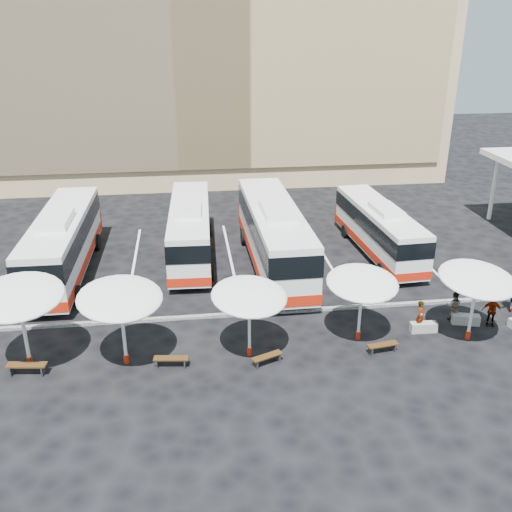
{
  "coord_description": "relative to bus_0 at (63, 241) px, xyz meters",
  "views": [
    {
      "loc": [
        -2.59,
        -25.11,
        14.26
      ],
      "look_at": [
        1.0,
        3.0,
        2.2
      ],
      "focal_mm": 40.0,
      "sensor_mm": 36.0,
      "label": 1
    }
  ],
  "objects": [
    {
      "name": "conc_bench_1",
      "position": [
        20.79,
        -8.82,
        -1.76
      ],
      "size": [
        1.4,
        0.78,
        0.5
      ],
      "primitive_type": "cube",
      "rotation": [
        0.0,
        0.0,
        -0.27
      ],
      "color": "gray",
      "rests_on": "ground"
    },
    {
      "name": "ground",
      "position": [
        9.88,
        -7.04,
        -2.01
      ],
      "size": [
        120.0,
        120.0,
        0.0
      ],
      "primitive_type": "plane",
      "color": "black",
      "rests_on": "ground"
    },
    {
      "name": "conc_bench_0",
      "position": [
        18.42,
        -9.27,
        -1.77
      ],
      "size": [
        1.3,
        0.47,
        0.48
      ],
      "primitive_type": "cube",
      "rotation": [
        0.0,
        0.0,
        -0.03
      ],
      "color": "gray",
      "rests_on": "ground"
    },
    {
      "name": "sunshade_2",
      "position": [
        9.78,
        -10.26,
        0.97
      ],
      "size": [
        4.36,
        4.39,
        3.5
      ],
      "rotation": [
        0.0,
        0.0,
        0.38
      ],
      "color": "white",
      "rests_on": "ground"
    },
    {
      "name": "sunshade_0",
      "position": [
        0.11,
        -9.87,
        1.37
      ],
      "size": [
        4.04,
        4.08,
        3.98
      ],
      "rotation": [
        0.0,
        0.0,
        0.06
      ],
      "color": "white",
      "rests_on": "ground"
    },
    {
      "name": "passenger_2",
      "position": [
        21.94,
        -9.1,
        -1.21
      ],
      "size": [
        1.01,
        0.65,
        1.59
      ],
      "primitive_type": "imported",
      "rotation": [
        0.0,
        0.0,
        -0.3
      ],
      "color": "black",
      "rests_on": "ground"
    },
    {
      "name": "sandstone_building",
      "position": [
        9.88,
        24.83,
        10.62
      ],
      "size": [
        42.0,
        18.25,
        29.6
      ],
      "color": "tan",
      "rests_on": "ground"
    },
    {
      "name": "bay_lines",
      "position": [
        9.88,
        0.96,
        -2.0
      ],
      "size": [
        24.15,
        12.0,
        0.01
      ],
      "color": "white",
      "rests_on": "ground"
    },
    {
      "name": "curb_divider",
      "position": [
        9.88,
        -6.54,
        -1.93
      ],
      "size": [
        34.0,
        0.25,
        0.15
      ],
      "primitive_type": "cube",
      "color": "black",
      "rests_on": "ground"
    },
    {
      "name": "wood_bench_0",
      "position": [
        0.17,
        -10.56,
        -1.61
      ],
      "size": [
        1.72,
        0.65,
        0.51
      ],
      "rotation": [
        0.0,
        0.0,
        -0.12
      ],
      "color": "#321D0B",
      "rests_on": "ground"
    },
    {
      "name": "wood_bench_2",
      "position": [
        10.47,
        -11.08,
        -1.67
      ],
      "size": [
        1.46,
        0.91,
        0.44
      ],
      "rotation": [
        0.0,
        0.0,
        0.4
      ],
      "color": "#321D0B",
      "rests_on": "ground"
    },
    {
      "name": "sunshade_3",
      "position": [
        15.07,
        -9.53,
        0.94
      ],
      "size": [
        3.35,
        3.39,
        3.47
      ],
      "rotation": [
        0.0,
        0.0,
        -0.01
      ],
      "color": "white",
      "rests_on": "ground"
    },
    {
      "name": "bus_3",
      "position": [
        19.34,
        0.6,
        -0.27
      ],
      "size": [
        2.94,
        10.84,
        3.4
      ],
      "rotation": [
        0.0,
        0.0,
        0.06
      ],
      "color": "white",
      "rests_on": "ground"
    },
    {
      "name": "sunshade_4",
      "position": [
        20.26,
        -10.18,
        1.11
      ],
      "size": [
        4.24,
        4.27,
        3.68
      ],
      "rotation": [
        0.0,
        0.0,
        0.24
      ],
      "color": "white",
      "rests_on": "ground"
    },
    {
      "name": "bus_1",
      "position": [
        7.44,
        1.72,
        -0.14
      ],
      "size": [
        3.0,
        11.59,
        3.65
      ],
      "rotation": [
        0.0,
        0.0,
        -0.04
      ],
      "color": "white",
      "rests_on": "ground"
    },
    {
      "name": "bus_2",
      "position": [
        12.4,
        -0.58,
        0.13
      ],
      "size": [
        3.21,
        13.24,
        4.19
      ],
      "rotation": [
        0.0,
        0.0,
        0.01
      ],
      "color": "white",
      "rests_on": "ground"
    },
    {
      "name": "passenger_0",
      "position": [
        18.28,
        -9.12,
        -1.22
      ],
      "size": [
        0.67,
        0.68,
        1.58
      ],
      "primitive_type": "imported",
      "rotation": [
        0.0,
        0.0,
        0.81
      ],
      "color": "black",
      "rests_on": "ground"
    },
    {
      "name": "bus_0",
      "position": [
        0.0,
        0.0,
        0.0
      ],
      "size": [
        3.02,
        12.42,
        3.93
      ],
      "rotation": [
        0.0,
        0.0,
        -0.01
      ],
      "color": "white",
      "rests_on": "ground"
    },
    {
      "name": "wood_bench_3",
      "position": [
        15.82,
        -10.82,
        -1.67
      ],
      "size": [
        1.49,
        0.6,
        0.44
      ],
      "rotation": [
        0.0,
        0.0,
        0.15
      ],
      "color": "#321D0B",
      "rests_on": "ground"
    },
    {
      "name": "passenger_1",
      "position": [
        20.34,
        -8.35,
        -1.24
      ],
      "size": [
        0.92,
        0.83,
        1.54
      ],
      "primitive_type": "imported",
      "rotation": [
        0.0,
        0.0,
        2.75
      ],
      "color": "black",
      "rests_on": "ground"
    },
    {
      "name": "sunshade_1",
      "position": [
        4.3,
        -10.22,
        1.21
      ],
      "size": [
        4.79,
        4.81,
        3.79
      ],
      "rotation": [
        0.0,
        0.0,
        0.42
      ],
      "color": "white",
      "rests_on": "ground"
    },
    {
      "name": "wood_bench_1",
      "position": [
        6.27,
        -10.76,
        -1.65
      ],
      "size": [
        1.55,
        0.59,
        0.46
      ],
      "rotation": [
        0.0,
        0.0,
        -0.12
      ],
      "color": "#321D0B",
      "rests_on": "ground"
    }
  ]
}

